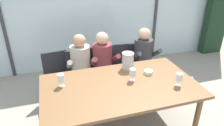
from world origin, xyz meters
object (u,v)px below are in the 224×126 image
dining_table (120,89)px  wine_glass_by_left_taster (61,78)px  person_beige_jumper (82,66)px  chair_near_window_right (141,63)px  person_charcoal_jacket (145,58)px  wine_glass_near_bucket (133,73)px  chair_near_curtain (57,74)px  wine_glass_center_pour (179,77)px  chair_center (103,68)px  person_maroon_top (104,63)px  tasting_bowl (148,72)px  chair_left_of_center (80,72)px  ice_bucket_primary (128,61)px  chair_right_of_center (123,65)px

dining_table → wine_glass_by_left_taster: (-0.72, 0.19, 0.19)m
person_beige_jumper → dining_table: bearing=-65.8°
chair_near_window_right → person_charcoal_jacket: size_ratio=0.73×
chair_near_window_right → wine_glass_near_bucket: wine_glass_near_bucket is taller
chair_near_curtain → wine_glass_center_pour: wine_glass_center_pour is taller
dining_table → chair_center: bearing=87.8°
dining_table → person_maroon_top: person_maroon_top is taller
chair_center → tasting_bowl: 0.99m
chair_left_of_center → person_beige_jumper: size_ratio=0.73×
ice_bucket_primary → tasting_bowl: (0.22, -0.24, -0.10)m
chair_right_of_center → wine_glass_center_pour: (0.30, -1.24, 0.38)m
chair_near_curtain → chair_center: 0.79m
tasting_bowl → wine_glass_by_left_taster: bearing=178.5°
chair_near_window_right → chair_left_of_center: bearing=-179.4°
chair_center → wine_glass_center_pour: (0.67, -1.23, 0.38)m
chair_left_of_center → wine_glass_near_bucket: (0.58, -0.90, 0.38)m
wine_glass_center_pour → tasting_bowl: bearing=120.6°
chair_left_of_center → chair_near_window_right: same height
chair_near_curtain → wine_glass_center_pour: (1.47, -1.24, 0.38)m
tasting_bowl → person_maroon_top: bearing=124.4°
person_beige_jumper → person_charcoal_jacket: (1.12, -0.00, 0.00)m
person_beige_jumper → tasting_bowl: size_ratio=9.57×
dining_table → person_beige_jumper: size_ratio=1.68×
chair_right_of_center → person_maroon_top: 0.47m
ice_bucket_primary → wine_glass_center_pour: 0.78m
wine_glass_near_bucket → person_charcoal_jacket: bearing=54.6°
wine_glass_near_bucket → ice_bucket_primary: bearing=79.5°
person_beige_jumper → chair_center: bearing=21.4°
tasting_bowl → wine_glass_near_bucket: size_ratio=0.72×
chair_center → person_charcoal_jacket: bearing=-9.9°
person_maroon_top → person_charcoal_jacket: size_ratio=1.00×
person_beige_jumper → person_charcoal_jacket: size_ratio=1.00×
chair_center → ice_bucket_primary: bearing=-67.9°
chair_near_window_right → wine_glass_near_bucket: size_ratio=5.04×
person_beige_jumper → tasting_bowl: bearing=-38.2°
chair_near_curtain → chair_left_of_center: size_ratio=1.00×
chair_near_window_right → ice_bucket_primary: bearing=-130.5°
wine_glass_center_pour → wine_glass_near_bucket: bearing=150.9°
dining_table → chair_left_of_center: bearing=111.8°
wine_glass_near_bucket → tasting_bowl: bearing=19.6°
chair_near_curtain → chair_center: same height
person_charcoal_jacket → tasting_bowl: size_ratio=9.57×
ice_bucket_primary → wine_glass_by_left_taster: bearing=-167.9°
chair_near_curtain → person_beige_jumper: person_beige_jumper is taller
chair_near_curtain → person_charcoal_jacket: bearing=-13.3°
tasting_bowl → person_beige_jumper: bearing=140.9°
chair_center → person_beige_jumper: person_beige_jumper is taller
chair_near_curtain → chair_center: bearing=-8.0°
chair_center → wine_glass_by_left_taster: size_ratio=5.04×
person_beige_jumper → ice_bucket_primary: bearing=-34.8°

